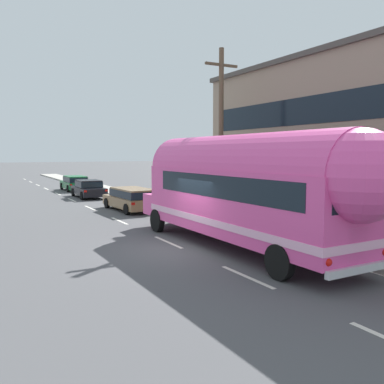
# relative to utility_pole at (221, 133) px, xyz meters

# --- Properties ---
(ground_plane) EXTENTS (300.00, 300.00, 0.00)m
(ground_plane) POSITION_rel_utility_pole_xyz_m (-4.26, -4.12, -4.42)
(ground_plane) COLOR #4C4C4F
(lane_markings) EXTENTS (3.60, 80.00, 0.01)m
(lane_markings) POSITION_rel_utility_pole_xyz_m (-1.82, 8.84, -4.42)
(lane_markings) COLOR silver
(lane_markings) RESTS_ON ground
(sidewalk_slab) EXTENTS (2.35, 90.00, 0.15)m
(sidewalk_slab) POSITION_rel_utility_pole_xyz_m (0.39, 5.88, -4.35)
(sidewalk_slab) COLOR #ADA89E
(sidewalk_slab) RESTS_ON ground
(utility_pole) EXTENTS (1.80, 0.24, 8.50)m
(utility_pole) POSITION_rel_utility_pole_xyz_m (0.00, 0.00, 0.00)
(utility_pole) COLOR brown
(utility_pole) RESTS_ON ground
(painted_bus) EXTENTS (2.70, 12.52, 4.12)m
(painted_bus) POSITION_rel_utility_pole_xyz_m (-2.51, -5.60, -2.12)
(painted_bus) COLOR #EA4C9E
(painted_bus) RESTS_ON ground
(car_lead) EXTENTS (2.15, 4.82, 1.37)m
(car_lead) POSITION_rel_utility_pole_xyz_m (-2.36, 6.13, -3.62)
(car_lead) COLOR olive
(car_lead) RESTS_ON ground
(car_second) EXTENTS (1.99, 4.59, 1.37)m
(car_second) POSITION_rel_utility_pole_xyz_m (-2.71, 14.75, -3.69)
(car_second) COLOR black
(car_second) RESTS_ON ground
(car_third) EXTENTS (1.91, 4.38, 1.37)m
(car_third) POSITION_rel_utility_pole_xyz_m (-2.29, 21.23, -3.64)
(car_third) COLOR #196633
(car_third) RESTS_ON ground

